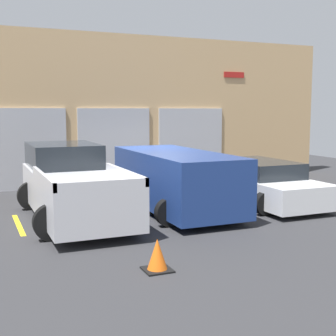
{
  "coord_description": "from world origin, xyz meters",
  "views": [
    {
      "loc": [
        -5.0,
        -13.32,
        2.68
      ],
      "look_at": [
        0.0,
        -1.52,
        1.1
      ],
      "focal_mm": 50.0,
      "sensor_mm": 36.0,
      "label": 1
    }
  ],
  "objects": [
    {
      "name": "parking_stripe_centre",
      "position": [
        1.35,
        -2.02,
        0.0
      ],
      "size": [
        0.12,
        2.2,
        0.01
      ],
      "primitive_type": "cube",
      "color": "gold",
      "rests_on": "ground"
    },
    {
      "name": "sedan_side",
      "position": [
        0.0,
        -2.02,
        0.86
      ],
      "size": [
        2.33,
        4.92,
        1.59
      ],
      "color": "navy",
      "rests_on": "ground"
    },
    {
      "name": "parking_stripe_far_left",
      "position": [
        -4.05,
        -2.02,
        0.0
      ],
      "size": [
        0.12,
        2.2,
        0.01
      ],
      "primitive_type": "cube",
      "color": "gold",
      "rests_on": "ground"
    },
    {
      "name": "parking_stripe_left",
      "position": [
        -1.35,
        -2.02,
        0.0
      ],
      "size": [
        0.12,
        2.2,
        0.01
      ],
      "primitive_type": "cube",
      "color": "gold",
      "rests_on": "ground"
    },
    {
      "name": "sedan_white",
      "position": [
        2.7,
        -2.0,
        0.59
      ],
      "size": [
        2.21,
        4.58,
        1.23
      ],
      "color": "white",
      "rests_on": "ground"
    },
    {
      "name": "shophouse_building",
      "position": [
        -0.01,
        3.29,
        2.66
      ],
      "size": [
        17.27,
        0.68,
        5.4
      ],
      "color": "tan",
      "rests_on": "ground"
    },
    {
      "name": "parking_stripe_right",
      "position": [
        4.05,
        -2.02,
        0.0
      ],
      "size": [
        0.12,
        2.2,
        0.01
      ],
      "primitive_type": "cube",
      "color": "gold",
      "rests_on": "ground"
    },
    {
      "name": "traffic_cone",
      "position": [
        -2.2,
        -6.24,
        0.25
      ],
      "size": [
        0.47,
        0.47,
        0.55
      ],
      "color": "black",
      "rests_on": "ground"
    },
    {
      "name": "ground_plane",
      "position": [
        0.0,
        0.0,
        0.0
      ],
      "size": [
        28.0,
        28.0,
        0.0
      ],
      "primitive_type": "plane",
      "color": "#2D2D30"
    },
    {
      "name": "pickup_truck",
      "position": [
        -2.7,
        -1.74,
        0.84
      ],
      "size": [
        2.44,
        5.33,
        1.79
      ],
      "color": "silver",
      "rests_on": "ground"
    }
  ]
}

